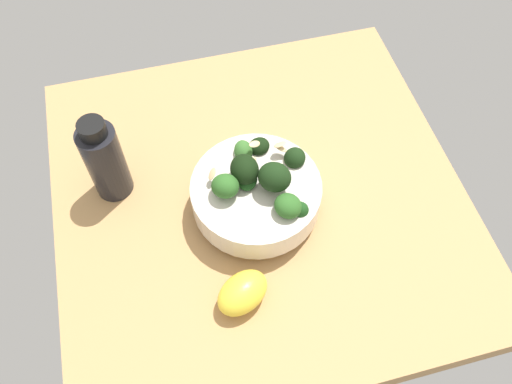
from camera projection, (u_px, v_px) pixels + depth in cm
name	position (u px, v px, depth cm)	size (l,w,h in cm)	color
ground_plane	(259.00, 200.00, 77.76)	(57.74, 57.74, 3.88)	tan
bowl_of_broccoli	(257.00, 191.00, 71.53)	(17.54, 17.54, 10.64)	silver
lemon_wedge	(242.00, 293.00, 65.82)	(7.06, 4.90, 4.27)	yellow
bottle_tall	(105.00, 160.00, 71.19)	(5.20, 5.20, 14.12)	black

